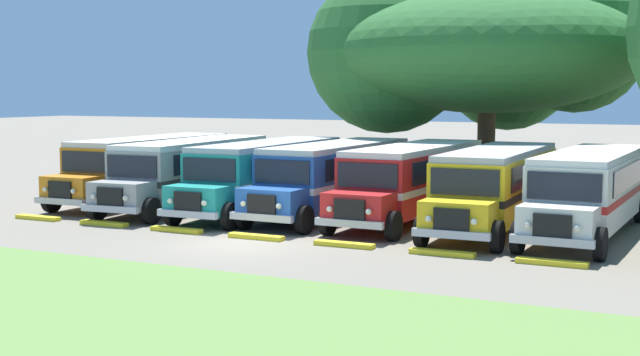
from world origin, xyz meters
The scene contains 17 objects.
ground_plane centered at (0.00, 0.00, 0.00)m, with size 220.00×220.00×0.00m, color slate.
foreground_grass_strip centered at (0.00, -8.45, 0.00)m, with size 80.00×9.39×0.01m, color olive.
parked_bus_slot_0 centered at (-9.54, 7.72, 1.58)m, with size 2.91×10.87×2.82m.
parked_bus_slot_1 centered at (-6.62, 6.86, 1.58)m, with size 3.35×10.94×2.82m.
parked_bus_slot_2 centered at (-3.07, 7.03, 1.58)m, with size 2.94×10.87×2.82m.
parked_bus_slot_3 centered at (-0.14, 7.49, 1.58)m, with size 2.78×10.85×2.82m.
parked_bus_slot_4 centered at (3.12, 7.61, 1.58)m, with size 2.84×10.86×2.82m.
parked_bus_slot_5 centered at (6.49, 7.03, 1.58)m, with size 2.88×10.86×2.82m.
parked_bus_slot_6 centered at (9.73, 7.14, 1.58)m, with size 2.95×10.87×2.82m.
curb_wheelstop_0 centered at (-9.65, 1.04, 0.07)m, with size 2.00×0.36×0.15m, color yellow.
curb_wheelstop_1 centered at (-6.43, 1.04, 0.07)m, with size 2.00×0.36×0.15m, color yellow.
curb_wheelstop_2 centered at (-3.22, 1.04, 0.07)m, with size 2.00×0.36×0.15m, color yellow.
curb_wheelstop_3 centered at (0.00, 1.04, 0.07)m, with size 2.00×0.36×0.15m, color yellow.
curb_wheelstop_4 centered at (3.22, 1.04, 0.07)m, with size 2.00×0.36×0.15m, color yellow.
curb_wheelstop_5 centered at (6.43, 1.04, 0.07)m, with size 2.00×0.36×0.15m, color yellow.
curb_wheelstop_6 centered at (9.65, 1.04, 0.07)m, with size 2.00×0.36×0.15m, color yellow.
broad_shade_tree centered at (2.66, 18.52, 6.78)m, with size 16.15×15.43×10.81m.
Camera 1 is at (14.18, -22.94, 4.87)m, focal length 47.64 mm.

